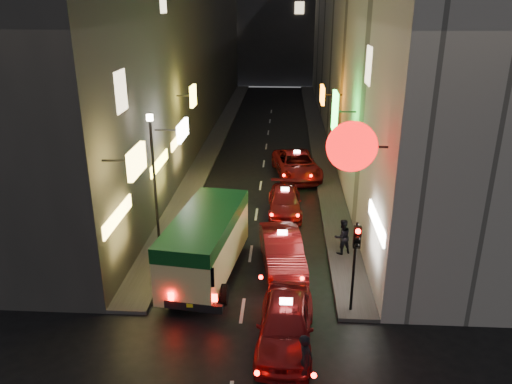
% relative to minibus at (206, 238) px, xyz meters
% --- Properties ---
extents(building_left, '(7.49, 52.00, 18.00)m').
position_rel_minibus_xyz_m(building_left, '(-6.30, 23.02, 7.27)').
color(building_left, '#3B3936').
rests_on(building_left, ground).
extents(building_right, '(8.12, 52.00, 18.00)m').
position_rel_minibus_xyz_m(building_right, '(9.70, 23.01, 7.27)').
color(building_right, '#A5A198').
rests_on(building_right, ground).
extents(building_far, '(30.00, 10.00, 22.00)m').
position_rel_minibus_xyz_m(building_far, '(1.70, 55.02, 9.27)').
color(building_far, '#313136').
rests_on(building_far, ground).
extents(sidewalk_left, '(1.50, 52.00, 0.15)m').
position_rel_minibus_xyz_m(sidewalk_left, '(-2.55, 23.02, -1.65)').
color(sidewalk_left, '#454240').
rests_on(sidewalk_left, ground).
extents(sidewalk_right, '(1.50, 52.00, 0.15)m').
position_rel_minibus_xyz_m(sidewalk_right, '(5.95, 23.02, -1.65)').
color(sidewalk_right, '#454240').
rests_on(sidewalk_right, ground).
extents(minibus, '(3.04, 6.62, 2.74)m').
position_rel_minibus_xyz_m(minibus, '(0.00, 0.00, 0.00)').
color(minibus, '#CFCD81').
rests_on(minibus, ground).
extents(taxi_near, '(2.64, 5.82, 1.98)m').
position_rel_minibus_xyz_m(taxi_near, '(3.29, -4.27, -0.82)').
color(taxi_near, maroon).
rests_on(taxi_near, ground).
extents(taxi_second, '(3.03, 5.85, 1.95)m').
position_rel_minibus_xyz_m(taxi_second, '(3.13, 0.96, -0.84)').
color(taxi_second, maroon).
rests_on(taxi_second, ground).
extents(taxi_third, '(2.03, 4.70, 1.65)m').
position_rel_minibus_xyz_m(taxi_third, '(3.22, 6.88, -0.99)').
color(taxi_third, maroon).
rests_on(taxi_third, ground).
extents(taxi_far, '(3.33, 6.12, 2.02)m').
position_rel_minibus_xyz_m(taxi_far, '(3.96, 12.99, -0.81)').
color(taxi_far, maroon).
rests_on(taxi_far, ground).
extents(pedestrian_crossing, '(0.53, 0.71, 1.96)m').
position_rel_minibus_xyz_m(pedestrian_crossing, '(3.88, -6.16, -0.75)').
color(pedestrian_crossing, black).
rests_on(pedestrian_crossing, ground).
extents(pedestrian_sidewalk, '(0.82, 0.70, 1.86)m').
position_rel_minibus_xyz_m(pedestrian_sidewalk, '(5.80, 2.04, -0.65)').
color(pedestrian_sidewalk, black).
rests_on(pedestrian_sidewalk, sidewalk_right).
extents(traffic_light, '(0.26, 0.43, 3.50)m').
position_rel_minibus_xyz_m(traffic_light, '(5.70, -2.51, 0.96)').
color(traffic_light, black).
rests_on(traffic_light, sidewalk_right).
extents(lamp_post, '(0.28, 0.28, 6.22)m').
position_rel_minibus_xyz_m(lamp_post, '(-2.50, 2.02, 1.99)').
color(lamp_post, black).
rests_on(lamp_post, sidewalk_left).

